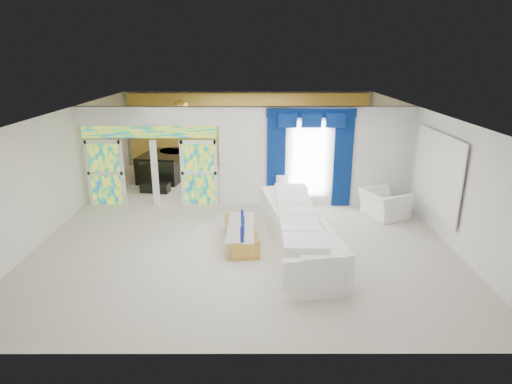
{
  "coord_description": "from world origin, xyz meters",
  "views": [
    {
      "loc": [
        0.28,
        -11.59,
        4.47
      ],
      "look_at": [
        0.3,
        -1.2,
        1.1
      ],
      "focal_mm": 30.11,
      "sensor_mm": 36.0,
      "label": 1
    }
  ],
  "objects_px": {
    "armchair": "(384,204)",
    "grand_piano": "(164,166)",
    "console_table": "(292,201)",
    "white_sofa": "(297,231)",
    "coffee_table": "(241,235)"
  },
  "relations": [
    {
      "from": "console_table",
      "to": "armchair",
      "type": "height_order",
      "value": "armchair"
    },
    {
      "from": "coffee_table",
      "to": "armchair",
      "type": "bearing_deg",
      "value": 24.24
    },
    {
      "from": "armchair",
      "to": "grand_piano",
      "type": "bearing_deg",
      "value": 39.44
    },
    {
      "from": "coffee_table",
      "to": "console_table",
      "type": "height_order",
      "value": "coffee_table"
    },
    {
      "from": "white_sofa",
      "to": "coffee_table",
      "type": "distance_m",
      "value": 1.4
    },
    {
      "from": "coffee_table",
      "to": "console_table",
      "type": "bearing_deg",
      "value": 60.69
    },
    {
      "from": "white_sofa",
      "to": "console_table",
      "type": "relative_size",
      "value": 3.84
    },
    {
      "from": "white_sofa",
      "to": "grand_piano",
      "type": "distance_m",
      "value": 7.41
    },
    {
      "from": "armchair",
      "to": "white_sofa",
      "type": "bearing_deg",
      "value": 106.62
    },
    {
      "from": "coffee_table",
      "to": "grand_piano",
      "type": "xyz_separation_m",
      "value": [
        -3.02,
        5.69,
        0.27
      ]
    },
    {
      "from": "white_sofa",
      "to": "armchair",
      "type": "distance_m",
      "value": 3.4
    },
    {
      "from": "coffee_table",
      "to": "console_table",
      "type": "xyz_separation_m",
      "value": [
        1.46,
        2.6,
        -0.02
      ]
    },
    {
      "from": "coffee_table",
      "to": "armchair",
      "type": "height_order",
      "value": "armchair"
    },
    {
      "from": "console_table",
      "to": "grand_piano",
      "type": "height_order",
      "value": "grand_piano"
    },
    {
      "from": "white_sofa",
      "to": "armchair",
      "type": "xyz_separation_m",
      "value": [
        2.67,
        2.11,
        -0.05
      ]
    }
  ]
}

